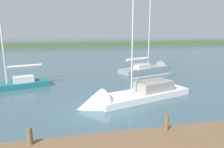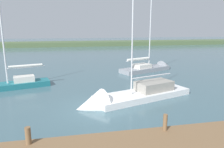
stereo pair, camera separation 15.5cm
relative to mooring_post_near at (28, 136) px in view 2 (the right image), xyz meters
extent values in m
plane|color=#42606B|center=(-3.55, -4.49, -0.93)|extent=(200.00, 200.00, 0.00)
cube|color=#4C603D|center=(-3.55, -55.34, -0.93)|extent=(180.00, 8.00, 2.40)
cylinder|color=brown|center=(0.00, 0.00, 0.00)|extent=(0.23, 0.23, 0.72)
cylinder|color=brown|center=(-5.91, 0.00, 0.03)|extent=(0.19, 0.19, 0.78)
cube|color=white|center=(-7.03, -6.10, -0.85)|extent=(7.83, 4.38, 0.75)
cone|color=white|center=(-2.94, -4.78, -0.85)|extent=(2.53, 2.67, 2.17)
cube|color=gray|center=(-8.01, -6.42, -0.12)|extent=(3.12, 2.35, 0.70)
cylinder|color=silver|center=(-6.01, -5.77, 3.62)|extent=(0.10, 0.10, 8.17)
cylinder|color=silver|center=(-7.77, -6.34, 0.68)|extent=(3.55, 1.22, 0.08)
cube|color=gray|center=(-10.66, -15.58, -0.91)|extent=(6.79, 4.37, 0.92)
cone|color=gray|center=(-14.12, -17.05, -0.91)|extent=(2.42, 2.52, 1.99)
cube|color=silver|center=(-10.17, -15.37, -0.22)|extent=(2.36, 2.09, 0.46)
cylinder|color=silver|center=(-11.23, -15.82, 3.84)|extent=(0.12, 0.12, 8.58)
cylinder|color=silver|center=(-9.60, -15.13, 0.53)|extent=(3.30, 1.47, 0.10)
cylinder|color=silver|center=(-9.60, -15.13, 0.65)|extent=(3.05, 1.52, 0.30)
cube|color=#1E6B75|center=(3.10, -10.85, -0.87)|extent=(6.01, 3.07, 0.88)
cube|color=silver|center=(2.34, -11.07, -0.18)|extent=(1.93, 1.51, 0.52)
cylinder|color=silver|center=(3.62, -10.71, 3.14)|extent=(0.14, 0.14, 7.16)
cylinder|color=silver|center=(2.11, -11.13, 0.85)|extent=(3.04, 0.95, 0.11)
cylinder|color=silver|center=(2.11, -11.13, 0.97)|extent=(2.77, 0.97, 0.21)
camera|label=1|loc=(-1.66, 8.15, 4.23)|focal=33.58mm
camera|label=2|loc=(-1.81, 8.18, 4.23)|focal=33.58mm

